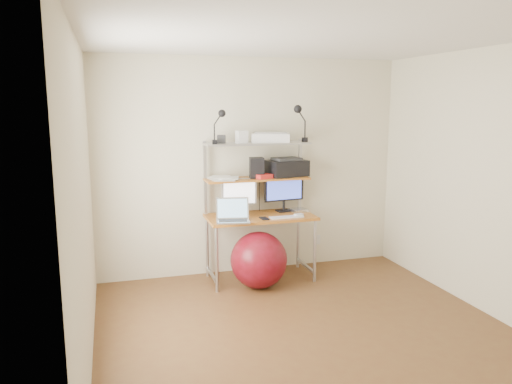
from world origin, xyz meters
TOP-DOWN VIEW (x-y plane):
  - room at (0.00, 0.00)m, footprint 3.60×3.60m
  - computer_desk at (0.00, 1.50)m, footprint 1.20×0.60m
  - wall_outlet at (0.85, 1.79)m, footprint 0.08×0.01m
  - monitor_silver at (-0.22, 1.54)m, footprint 0.40×0.14m
  - monitor_black at (0.34, 1.60)m, footprint 0.49×0.16m
  - laptop at (-0.36, 1.29)m, footprint 0.40×0.34m
  - keyboard at (0.25, 1.27)m, footprint 0.38×0.12m
  - mouse at (0.40, 1.29)m, footprint 0.11×0.08m
  - mac_mini at (0.49, 1.52)m, footprint 0.20×0.20m
  - phone at (-0.01, 1.27)m, footprint 0.08×0.14m
  - printer at (0.37, 1.61)m, footprint 0.50×0.39m
  - nas_cube at (-0.01, 1.56)m, footprint 0.18×0.18m
  - red_box at (0.06, 1.49)m, footprint 0.21×0.17m
  - scanner at (0.17, 1.59)m, footprint 0.49×0.39m
  - box_white at (-0.18, 1.55)m, footprint 0.13×0.12m
  - box_grey at (-0.40, 1.59)m, footprint 0.11×0.11m
  - clip_lamp_left at (-0.44, 1.47)m, footprint 0.15×0.08m
  - clip_lamp_right at (0.47, 1.48)m, footprint 0.16×0.09m
  - exercise_ball at (-0.09, 1.19)m, footprint 0.62×0.62m
  - paper_stack at (-0.39, 1.57)m, footprint 0.37×0.41m

SIDE VIEW (x-z plane):
  - wall_outlet at x=0.85m, z-range 0.24..0.36m
  - exercise_ball at x=-0.09m, z-range 0.00..0.62m
  - phone at x=-0.01m, z-range 0.74..0.75m
  - keyboard at x=0.25m, z-range 0.74..0.75m
  - mouse at x=0.40m, z-range 0.74..0.77m
  - mac_mini at x=0.49m, z-range 0.74..0.77m
  - laptop at x=-0.36m, z-range 0.64..0.95m
  - computer_desk at x=0.00m, z-range 0.17..1.74m
  - monitor_silver at x=-0.22m, z-range 0.75..1.20m
  - monitor_black at x=0.34m, z-range 0.74..1.23m
  - paper_stack at x=-0.39m, z-range 1.15..1.18m
  - red_box at x=0.06m, z-range 1.15..1.20m
  - room at x=0.00m, z-range -0.55..3.05m
  - printer at x=0.37m, z-range 1.14..1.36m
  - nas_cube at x=-0.01m, z-range 1.15..1.38m
  - box_grey at x=-0.40m, z-range 1.55..1.64m
  - scanner at x=0.17m, z-range 1.55..1.66m
  - box_white at x=-0.18m, z-range 1.55..1.69m
  - clip_lamp_left at x=-0.44m, z-range 1.63..2.00m
  - clip_lamp_right at x=0.47m, z-range 1.65..2.06m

